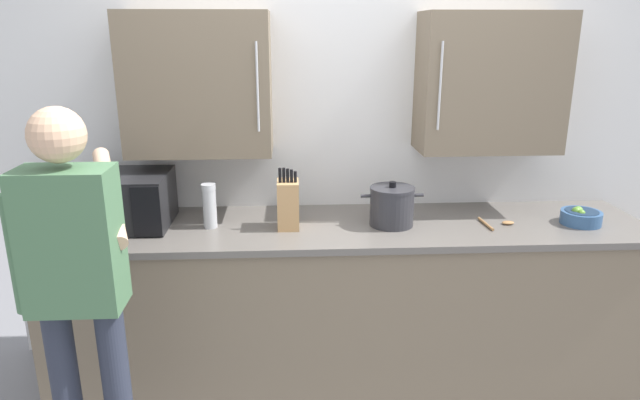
{
  "coord_description": "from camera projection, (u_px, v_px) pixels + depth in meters",
  "views": [
    {
      "loc": [
        -0.3,
        -2.07,
        1.9
      ],
      "look_at": [
        -0.15,
        0.68,
        1.06
      ],
      "focal_mm": 31.52,
      "sensor_mm": 36.0,
      "label": 1
    }
  ],
  "objects": [
    {
      "name": "counter_unit",
      "position": [
        347.0,
        302.0,
        3.11
      ],
      "size": [
        3.17,
        0.71,
        0.91
      ],
      "color": "#756651",
      "rests_on": "ground_plane"
    },
    {
      "name": "knife_block",
      "position": [
        288.0,
        204.0,
        2.89
      ],
      "size": [
        0.11,
        0.15,
        0.32
      ],
      "color": "tan",
      "rests_on": "counter_unit"
    },
    {
      "name": "wooden_spoon",
      "position": [
        498.0,
        223.0,
        2.96
      ],
      "size": [
        0.17,
        0.19,
        0.02
      ],
      "color": "#A37547",
      "rests_on": "counter_unit"
    },
    {
      "name": "person_figure",
      "position": [
        77.0,
        281.0,
        2.12
      ],
      "size": [
        0.44,
        0.64,
        1.65
      ],
      "color": "#282D3D",
      "rests_on": "ground_plane"
    },
    {
      "name": "stock_pot",
      "position": [
        392.0,
        206.0,
        2.93
      ],
      "size": [
        0.33,
        0.23,
        0.24
      ],
      "color": "#2D2D33",
      "rests_on": "counter_unit"
    },
    {
      "name": "fruit_bowl",
      "position": [
        581.0,
        216.0,
        2.96
      ],
      "size": [
        0.21,
        0.21,
        0.09
      ],
      "color": "#335684",
      "rests_on": "counter_unit"
    },
    {
      "name": "back_wall_tiled",
      "position": [
        343.0,
        125.0,
        3.16
      ],
      "size": [
        3.86,
        0.44,
        2.59
      ],
      "color": "white",
      "rests_on": "ground_plane"
    },
    {
      "name": "thermos_flask",
      "position": [
        209.0,
        206.0,
        2.89
      ],
      "size": [
        0.07,
        0.07,
        0.23
      ],
      "color": "#B7BABF",
      "rests_on": "counter_unit"
    },
    {
      "name": "microwave_oven",
      "position": [
        116.0,
        201.0,
        2.91
      ],
      "size": [
        0.51,
        0.77,
        0.27
      ],
      "color": "black",
      "rests_on": "counter_unit"
    }
  ]
}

